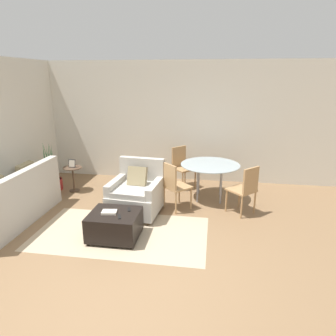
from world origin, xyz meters
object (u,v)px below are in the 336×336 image
(dining_chair_near_right, at_px, (245,187))
(dining_table, at_px, (210,168))
(tv_remote_secondary, at_px, (129,209))
(dining_chair_far_left, at_px, (182,164))
(potted_plant, at_px, (52,179))
(book_stack, at_px, (109,212))
(side_table, at_px, (73,174))
(armchair, at_px, (137,194))
(dining_chair_near_left, at_px, (174,183))
(ottoman, at_px, (115,224))
(picture_frame, at_px, (72,164))
(couch, at_px, (9,205))
(tv_remote_primary, at_px, (119,217))

(dining_chair_near_right, bearing_deg, dining_table, 135.00)
(tv_remote_secondary, bearing_deg, dining_chair_far_left, 76.14)
(potted_plant, bearing_deg, book_stack, -42.31)
(dining_table, bearing_deg, dining_chair_far_left, 135.00)
(dining_chair_far_left, bearing_deg, side_table, -163.43)
(armchair, height_order, dining_table, armchair)
(dining_chair_near_left, relative_size, dining_chair_far_left, 1.00)
(dining_chair_near_right, bearing_deg, ottoman, -150.31)
(side_table, bearing_deg, dining_chair_near_right, -9.67)
(ottoman, height_order, picture_frame, picture_frame)
(book_stack, relative_size, tv_remote_secondary, 1.68)
(tv_remote_secondary, height_order, potted_plant, potted_plant)
(couch, xyz_separation_m, dining_table, (3.32, 1.58, 0.34))
(dining_table, distance_m, dining_chair_near_left, 0.92)
(potted_plant, xyz_separation_m, picture_frame, (0.51, -0.00, 0.39))
(couch, distance_m, side_table, 1.60)
(potted_plant, distance_m, picture_frame, 0.64)
(armchair, bearing_deg, dining_table, 33.74)
(armchair, distance_m, dining_chair_near_left, 0.71)
(armchair, xyz_separation_m, dining_chair_near_right, (1.93, 0.22, 0.16))
(picture_frame, height_order, dining_chair_near_left, dining_chair_near_left)
(ottoman, height_order, dining_table, dining_table)
(side_table, bearing_deg, dining_table, 0.69)
(ottoman, relative_size, picture_frame, 4.45)
(book_stack, distance_m, dining_table, 2.34)
(tv_remote_secondary, xyz_separation_m, dining_chair_near_right, (1.85, 1.01, 0.10))
(potted_plant, xyz_separation_m, side_table, (0.51, -0.00, 0.14))
(book_stack, bearing_deg, dining_chair_near_right, 29.07)
(tv_remote_secondary, bearing_deg, dining_chair_near_left, 60.76)
(ottoman, distance_m, dining_chair_far_left, 2.57)
(potted_plant, relative_size, picture_frame, 6.48)
(picture_frame, height_order, dining_chair_near_right, dining_chair_near_right)
(ottoman, height_order, dining_chair_far_left, dining_chair_far_left)
(side_table, xyz_separation_m, dining_chair_near_right, (3.55, -0.61, 0.14))
(couch, xyz_separation_m, dining_chair_near_right, (3.96, 0.94, 0.20))
(tv_remote_secondary, xyz_separation_m, dining_table, (1.21, 1.65, 0.23))
(armchair, height_order, dining_chair_near_left, armchair)
(armchair, relative_size, dining_table, 0.83)
(dining_chair_near_left, bearing_deg, dining_chair_near_right, 0.00)
(dining_chair_near_right, bearing_deg, potted_plant, 171.50)
(armchair, bearing_deg, ottoman, -96.35)
(couch, distance_m, tv_remote_secondary, 2.12)
(potted_plant, bearing_deg, dining_chair_near_right, -8.50)
(picture_frame, bearing_deg, dining_table, 0.69)
(ottoman, relative_size, dining_chair_far_left, 0.83)
(armchair, relative_size, ottoman, 1.30)
(ottoman, relative_size, dining_chair_near_left, 0.83)
(book_stack, relative_size, tv_remote_primary, 1.58)
(side_table, height_order, dining_chair_far_left, dining_chair_far_left)
(armchair, relative_size, tv_remote_secondary, 6.79)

